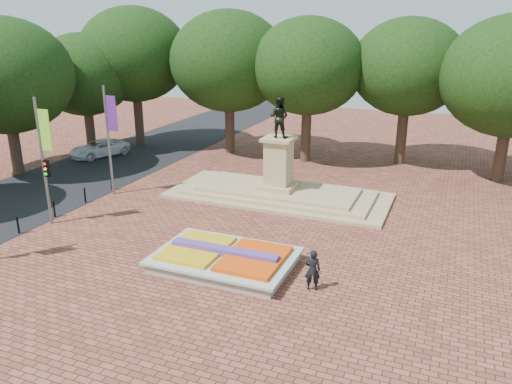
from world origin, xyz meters
TOP-DOWN VIEW (x-y plane):
  - ground at (0.00, 0.00)m, footprint 90.00×90.00m
  - asphalt_street at (-15.00, 5.00)m, footprint 9.00×90.00m
  - flower_bed at (1.03, -2.00)m, footprint 6.30×4.30m
  - monument at (0.00, 8.00)m, footprint 14.00×6.00m
  - tree_row_back at (2.33, 18.00)m, footprint 44.80×8.80m
  - banner_poles at (-10.08, -1.31)m, footprint 0.88×11.17m
  - bollard_row at (-10.70, -1.50)m, footprint 0.12×13.12m
  - van at (-17.39, 12.07)m, footprint 3.98×5.42m
  - pedestrian at (5.32, -2.56)m, footprint 0.76×0.61m

SIDE VIEW (x-z plane):
  - ground at x=0.00m, z-range 0.00..0.00m
  - asphalt_street at x=-15.00m, z-range 0.00..0.02m
  - flower_bed at x=1.03m, z-range -0.08..0.83m
  - bollard_row at x=-10.70m, z-range 0.04..1.02m
  - van at x=-17.39m, z-range 0.00..1.37m
  - monument at x=0.00m, z-range -2.32..4.09m
  - pedestrian at x=5.32m, z-range 0.00..1.82m
  - banner_poles at x=-10.08m, z-range 0.38..7.38m
  - tree_row_back at x=2.33m, z-range 1.46..11.89m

